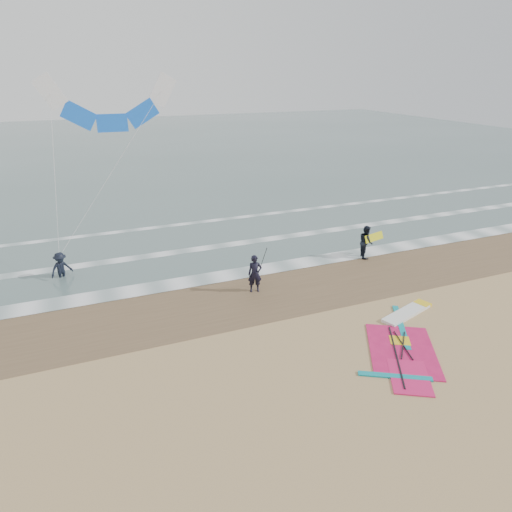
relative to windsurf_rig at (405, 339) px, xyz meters
name	(u,v)px	position (x,y,z in m)	size (l,w,h in m)	color
ground	(362,363)	(-2.23, -0.58, -0.03)	(120.00, 120.00, 0.00)	tan
sea_water	(138,148)	(-2.23, 47.42, -0.02)	(120.00, 80.00, 0.02)	#47605E
wet_sand_band	(284,288)	(-2.23, 5.42, -0.03)	(120.00, 5.00, 0.01)	brown
foam_waterline	(248,253)	(-2.23, 9.86, 0.00)	(120.00, 9.15, 0.02)	white
windsurf_rig	(405,339)	(0.00, 0.00, 0.00)	(5.39, 5.10, 0.13)	white
person_standing	(255,274)	(-3.52, 5.65, 0.80)	(0.61, 0.40, 1.67)	black
person_walking	(366,242)	(3.19, 7.13, 0.82)	(0.83, 0.64, 1.70)	black
person_wading	(60,262)	(-11.30, 10.32, 0.76)	(1.03, 0.59, 1.60)	black
held_pole	(261,264)	(-3.22, 5.65, 1.19)	(0.17, 0.86, 1.82)	black
carried_kiteboard	(374,237)	(3.59, 7.03, 1.04)	(1.30, 0.51, 0.39)	yellow
surf_kite	(110,107)	(-7.94, 14.21, 7.19)	(6.94, 4.00, 7.87)	white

